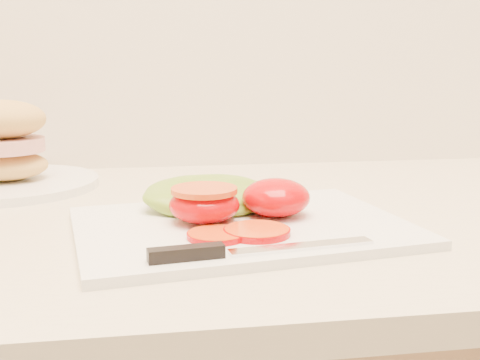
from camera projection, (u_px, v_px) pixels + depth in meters
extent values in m
cube|color=white|center=(241.00, 227.00, 0.65)|extent=(0.38, 0.30, 0.01)
ellipsoid|color=#D80304|center=(276.00, 197.00, 0.67)|extent=(0.08, 0.08, 0.04)
ellipsoid|color=#D80304|center=(204.00, 205.00, 0.65)|extent=(0.08, 0.08, 0.04)
cylinder|color=#BF3A13|center=(204.00, 190.00, 0.64)|extent=(0.07, 0.07, 0.01)
cylinder|color=#E14C0F|center=(257.00, 231.00, 0.60)|extent=(0.07, 0.07, 0.01)
cylinder|color=#E14C0F|center=(217.00, 235.00, 0.59)|extent=(0.06, 0.06, 0.01)
ellipsoid|color=olive|center=(211.00, 196.00, 0.71)|extent=(0.17, 0.12, 0.03)
ellipsoid|color=olive|center=(245.00, 194.00, 0.73)|extent=(0.13, 0.15, 0.03)
cube|color=silver|center=(302.00, 246.00, 0.56)|extent=(0.14, 0.04, 0.00)
cube|color=black|center=(186.00, 253.00, 0.53)|extent=(0.07, 0.02, 0.01)
cylinder|color=white|center=(7.00, 184.00, 0.87)|extent=(0.26, 0.26, 0.01)
ellipsoid|color=tan|center=(6.00, 166.00, 0.87)|extent=(0.12, 0.10, 0.04)
cylinder|color=#D8938C|center=(4.00, 145.00, 0.86)|extent=(0.11, 0.11, 0.02)
ellipsoid|color=tan|center=(2.00, 119.00, 0.85)|extent=(0.12, 0.10, 0.05)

